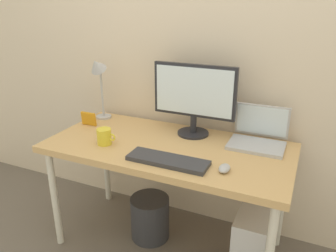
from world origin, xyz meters
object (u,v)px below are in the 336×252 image
(desk, at_px, (168,154))
(photo_frame, at_px, (89,119))
(mouse, at_px, (224,168))
(monitor, at_px, (194,96))
(keyboard, at_px, (168,160))
(desk_lamp, at_px, (98,75))
(laptop, at_px, (259,135))
(computer_tower, at_px, (252,242))
(wastebasket, at_px, (150,218))
(coffee_mug, at_px, (104,137))

(desk, height_order, photo_frame, photo_frame)
(mouse, bearing_deg, photo_frame, 165.96)
(monitor, height_order, keyboard, monitor)
(monitor, bearing_deg, desk_lamp, 179.94)
(laptop, distance_m, computer_tower, 0.63)
(keyboard, relative_size, computer_tower, 1.05)
(laptop, bearing_deg, wastebasket, -160.90)
(computer_tower, bearing_deg, wastebasket, 177.17)
(desk, distance_m, wastebasket, 0.53)
(laptop, distance_m, wastebasket, 0.92)
(laptop, height_order, computer_tower, laptop)
(laptop, xyz_separation_m, wastebasket, (-0.63, -0.22, -0.63))
(desk, bearing_deg, keyboard, -66.14)
(keyboard, distance_m, coffee_mug, 0.45)
(monitor, height_order, wastebasket, monitor)
(mouse, bearing_deg, keyboard, -174.56)
(desk, xyz_separation_m, keyboard, (0.09, -0.21, 0.07))
(laptop, bearing_deg, desk, -154.40)
(desk, height_order, monitor, monitor)
(wastebasket, bearing_deg, desk, -6.35)
(desk, distance_m, laptop, 0.55)
(desk, relative_size, keyboard, 3.30)
(mouse, distance_m, computer_tower, 0.58)
(mouse, distance_m, photo_frame, 1.05)
(photo_frame, relative_size, wastebasket, 0.37)
(desk_lamp, relative_size, computer_tower, 1.09)
(desk_lamp, distance_m, wastebasket, 1.04)
(keyboard, bearing_deg, mouse, 5.44)
(photo_frame, bearing_deg, computer_tower, -4.54)
(desk, bearing_deg, coffee_mug, -157.55)
(laptop, relative_size, coffee_mug, 2.64)
(keyboard, xyz_separation_m, computer_tower, (0.45, 0.19, -0.53))
(laptop, height_order, keyboard, laptop)
(desk, bearing_deg, desk_lamp, 160.86)
(laptop, xyz_separation_m, photo_frame, (-1.11, -0.16, -0.01))
(keyboard, xyz_separation_m, wastebasket, (-0.23, 0.22, -0.59))
(desk, height_order, coffee_mug, coffee_mug)
(monitor, xyz_separation_m, wastebasket, (-0.22, -0.20, -0.83))
(photo_frame, height_order, computer_tower, photo_frame)
(mouse, xyz_separation_m, computer_tower, (0.15, 0.16, -0.53))
(monitor, height_order, desk_lamp, desk_lamp)
(desk_lamp, height_order, mouse, desk_lamp)
(desk, distance_m, monitor, 0.39)
(monitor, relative_size, computer_tower, 1.25)
(desk, xyz_separation_m, coffee_mug, (-0.35, -0.14, 0.11))
(desk_lamp, relative_size, keyboard, 1.04)
(coffee_mug, bearing_deg, wastebasket, 37.50)
(desk_lamp, height_order, computer_tower, desk_lamp)
(computer_tower, bearing_deg, coffee_mug, -171.97)
(desk_lamp, relative_size, coffee_mug, 3.75)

